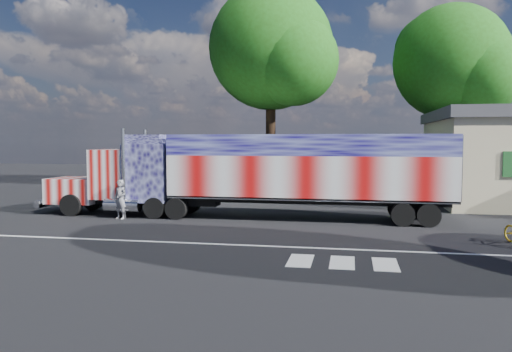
% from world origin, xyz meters
% --- Properties ---
extents(ground, '(100.00, 100.00, 0.00)m').
position_xyz_m(ground, '(0.00, 0.00, 0.00)').
color(ground, black).
extents(lane_markings, '(30.00, 2.67, 0.01)m').
position_xyz_m(lane_markings, '(1.71, -3.77, 0.01)').
color(lane_markings, silver).
rests_on(lane_markings, ground).
extents(semi_truck, '(18.96, 2.99, 4.04)m').
position_xyz_m(semi_truck, '(0.03, 2.94, 2.08)').
color(semi_truck, black).
rests_on(semi_truck, ground).
extents(coach_bus, '(12.21, 2.84, 3.55)m').
position_xyz_m(coach_bus, '(-3.50, 11.61, 1.84)').
color(coach_bus, silver).
rests_on(coach_bus, ground).
extents(woman, '(0.74, 0.59, 1.76)m').
position_xyz_m(woman, '(-5.89, 1.50, 0.88)').
color(woman, slate).
rests_on(woman, ground).
extents(tree_n_mid, '(9.31, 8.86, 14.57)m').
position_xyz_m(tree_n_mid, '(-1.38, 16.66, 10.07)').
color(tree_n_mid, black).
rests_on(tree_n_mid, ground).
extents(tree_ne_a, '(8.23, 7.84, 12.82)m').
position_xyz_m(tree_ne_a, '(11.04, 17.45, 8.83)').
color(tree_ne_a, black).
rests_on(tree_ne_a, ground).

